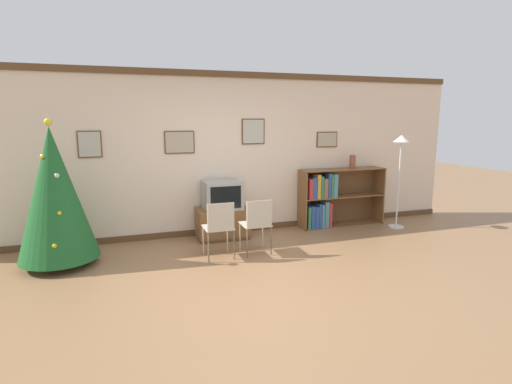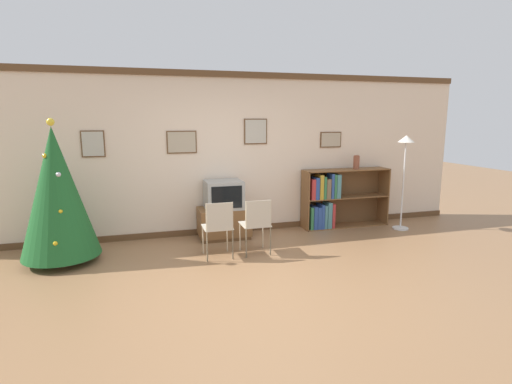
# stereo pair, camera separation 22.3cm
# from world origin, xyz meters

# --- Properties ---
(ground_plane) EXTENTS (24.00, 24.00, 0.00)m
(ground_plane) POSITION_xyz_m (0.00, 0.00, 0.00)
(ground_plane) COLOR #936B47
(wall_back) EXTENTS (9.08, 0.11, 2.70)m
(wall_back) POSITION_xyz_m (-0.00, 2.31, 1.35)
(wall_back) COLOR beige
(wall_back) RESTS_ON ground_plane
(christmas_tree) EXTENTS (1.02, 1.02, 1.95)m
(christmas_tree) POSITION_xyz_m (-2.36, 1.48, 0.97)
(christmas_tree) COLOR maroon
(christmas_tree) RESTS_ON ground_plane
(tv_console) EXTENTS (0.83, 0.53, 0.50)m
(tv_console) POSITION_xyz_m (0.01, 1.98, 0.25)
(tv_console) COLOR brown
(tv_console) RESTS_ON ground_plane
(television) EXTENTS (0.59, 0.52, 0.46)m
(television) POSITION_xyz_m (0.01, 1.98, 0.73)
(television) COLOR #9E9E99
(television) RESTS_ON tv_console
(folding_chair_left) EXTENTS (0.40, 0.40, 0.82)m
(folding_chair_left) POSITION_xyz_m (-0.27, 1.02, 0.47)
(folding_chair_left) COLOR #BCB29E
(folding_chair_left) RESTS_ON ground_plane
(folding_chair_right) EXTENTS (0.40, 0.40, 0.82)m
(folding_chair_right) POSITION_xyz_m (0.28, 1.02, 0.47)
(folding_chair_right) COLOR #BCB29E
(folding_chair_right) RESTS_ON ground_plane
(bookshelf) EXTENTS (1.61, 0.36, 1.05)m
(bookshelf) POSITION_xyz_m (2.00, 2.07, 0.51)
(bookshelf) COLOR brown
(bookshelf) RESTS_ON ground_plane
(vase) EXTENTS (0.11, 0.11, 0.25)m
(vase) POSITION_xyz_m (2.45, 2.04, 1.17)
(vase) COLOR brown
(vase) RESTS_ON bookshelf
(standing_lamp) EXTENTS (0.28, 0.28, 1.66)m
(standing_lamp) POSITION_xyz_m (3.14, 1.60, 1.28)
(standing_lamp) COLOR silver
(standing_lamp) RESTS_ON ground_plane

